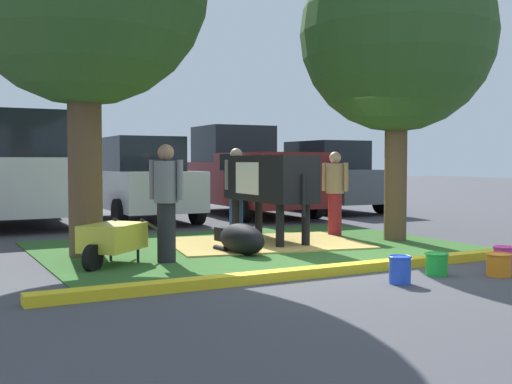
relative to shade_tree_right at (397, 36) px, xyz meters
name	(u,v)px	position (x,y,z in m)	size (l,w,h in m)	color
ground_plane	(342,263)	(-2.31, -1.56, -3.68)	(80.00, 80.00, 0.00)	#424247
grass_island	(254,247)	(-2.69, 0.40, -3.67)	(6.85, 5.03, 0.02)	#2D5B23
curb_yellow	(351,268)	(-2.69, -2.27, -3.62)	(8.05, 0.24, 0.12)	yellow
hay_bedding	(264,243)	(-2.34, 0.67, -3.66)	(3.20, 2.40, 0.04)	tan
shade_tree_right	(397,36)	(0.00, 0.00, 0.00)	(3.48, 3.48, 5.45)	brown
cow_holstein	(266,179)	(-2.14, 0.98, -2.55)	(0.76, 3.14, 1.59)	black
calf_lying	(240,239)	(-3.22, -0.16, -3.45)	(0.53, 1.31, 0.48)	black
person_handler	(236,189)	(-2.25, 1.93, -2.77)	(0.52, 0.34, 1.69)	#23478C
person_visitor_near	(166,199)	(-4.52, -0.42, -2.78)	(0.38, 0.42, 1.68)	black
person_visitor_far	(335,191)	(-0.58, 1.05, -2.81)	(0.34, 0.46, 1.63)	maroon
wheelbarrow	(112,238)	(-5.27, -0.30, -3.30)	(1.36, 1.33, 0.63)	gold
bucket_blue	(400,269)	(-2.63, -3.14, -3.51)	(0.28, 0.28, 0.33)	blue
bucket_green	(437,264)	(-1.84, -2.92, -3.54)	(0.30, 0.30, 0.28)	green
bucket_orange	(499,264)	(-1.20, -3.34, -3.53)	(0.32, 0.32, 0.29)	orange
bucket_pink	(503,256)	(-0.64, -2.93, -3.53)	(0.27, 0.27, 0.29)	#EA3893
suv_black	(22,169)	(-5.52, 6.26, -2.41)	(2.19, 4.64, 2.52)	silver
sedan_silver	(140,180)	(-2.85, 5.93, -2.70)	(2.09, 4.44, 2.02)	silver
pickup_truck_black	(246,174)	(0.21, 6.25, -2.57)	(2.31, 5.44, 2.42)	maroon
hatchback_white	(326,177)	(2.82, 6.26, -2.70)	(2.09, 4.44, 2.02)	#4C5156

